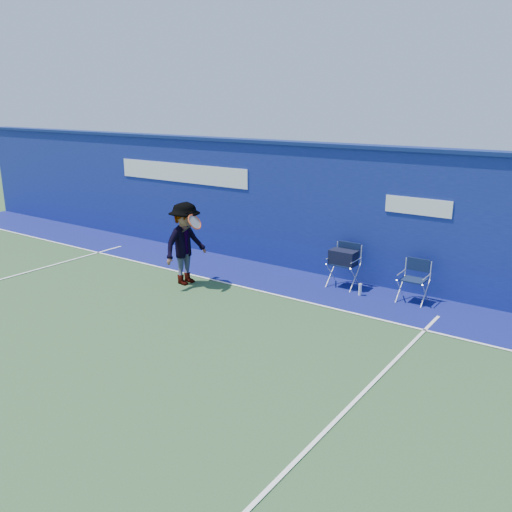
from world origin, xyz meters
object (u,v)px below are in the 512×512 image
Objects in this scene: directors_chair_right at (413,289)px; water_bottle at (360,290)px; directors_chair_left at (343,269)px; tennis_player at (185,244)px.

water_bottle is at bearing -164.99° from directors_chair_right.
directors_chair_left is 1.60m from directors_chair_right.
directors_chair_right is 3.36× the size of water_bottle.
directors_chair_left is 1.11× the size of directors_chair_right.
water_bottle is at bearing -28.68° from directors_chair_left.
tennis_player is at bearing -157.00° from water_bottle.
directors_chair_left reaches higher than water_bottle.
directors_chair_right is at bearing 21.27° from tennis_player.
directors_chair_left is at bearing 31.11° from tennis_player.
tennis_player is (-4.61, -1.79, 0.66)m from directors_chair_right.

